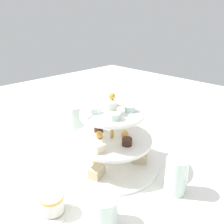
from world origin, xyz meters
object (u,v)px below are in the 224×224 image
water_glass_tall_right (76,122)px  water_glass_short_left (104,211)px  tiered_serving_stand (112,144)px  teacup_with_saucer (53,204)px  butter_knife_left (161,134)px  water_glass_mid_back (176,176)px  butter_knife_right (20,172)px

water_glass_tall_right → water_glass_short_left: bearing=60.9°
tiered_serving_stand → water_glass_short_left: (0.18, 0.16, -0.04)m
water_glass_tall_right → water_glass_short_left: 0.45m
teacup_with_saucer → butter_knife_left: teacup_with_saucer is taller
teacup_with_saucer → water_glass_mid_back: bearing=148.5°
butter_knife_left → water_glass_mid_back: size_ratio=1.63×
tiered_serving_stand → butter_knife_right: (0.23, -0.17, -0.07)m
water_glass_mid_back → teacup_with_saucer: bearing=-31.5°
tiered_serving_stand → teacup_with_saucer: (0.25, 0.04, -0.05)m
water_glass_tall_right → water_glass_mid_back: 0.45m
butter_knife_left → butter_knife_right: bearing=64.5°
teacup_with_saucer → butter_knife_left: 0.54m
tiered_serving_stand → butter_knife_left: bearing=-179.3°
water_glass_short_left → butter_knife_left: 0.50m
water_glass_tall_right → butter_knife_right: size_ratio=0.76×
tiered_serving_stand → butter_knife_left: (-0.29, -0.00, -0.07)m
tiered_serving_stand → water_glass_mid_back: 0.22m
water_glass_short_left → butter_knife_left: (-0.47, -0.16, -0.04)m
tiered_serving_stand → water_glass_mid_back: tiered_serving_stand is taller
water_glass_tall_right → butter_knife_left: water_glass_tall_right is taller
tiered_serving_stand → water_glass_short_left: 0.24m
water_glass_short_left → teacup_with_saucer: bearing=-59.6°
teacup_with_saucer → butter_knife_right: teacup_with_saucer is taller
tiered_serving_stand → water_glass_tall_right: size_ratio=2.37×
butter_knife_left → butter_knife_right: size_ratio=1.00×
tiered_serving_stand → butter_knife_right: bearing=-36.1°
water_glass_short_left → teacup_with_saucer: 0.13m
tiered_serving_stand → water_glass_mid_back: bearing=98.3°
tiered_serving_stand → teacup_with_saucer: size_ratio=3.41×
tiered_serving_stand → water_glass_tall_right: (-0.04, -0.24, -0.01)m
tiered_serving_stand → teacup_with_saucer: bearing=9.9°
water_glass_short_left → butter_knife_left: water_glass_short_left is taller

